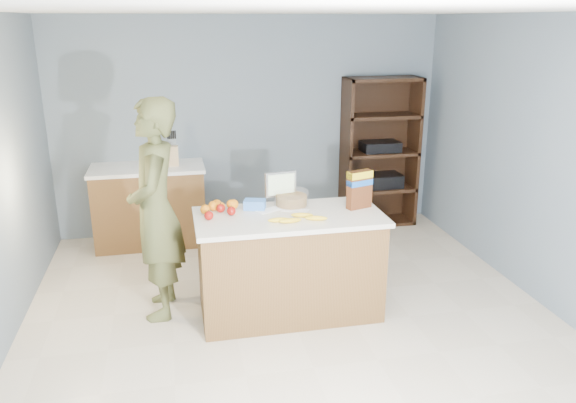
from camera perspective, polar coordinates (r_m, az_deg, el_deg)
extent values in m
cube|color=beige|center=(4.76, 0.89, -12.84)|extent=(4.50, 5.00, 0.02)
cube|color=slate|center=(6.65, -3.85, 7.66)|extent=(4.50, 0.02, 2.50)
cube|color=slate|center=(2.11, 16.97, -17.18)|extent=(4.50, 0.02, 2.50)
cube|color=slate|center=(5.22, 25.85, 3.02)|extent=(0.02, 5.00, 2.50)
cube|color=white|center=(4.09, 1.07, 18.86)|extent=(4.50, 5.00, 0.02)
cube|color=brown|center=(4.82, 0.12, -6.64)|extent=(1.50, 0.70, 0.86)
cube|color=silver|center=(4.65, 0.13, -1.59)|extent=(1.56, 0.76, 0.04)
cube|color=black|center=(4.99, 0.12, -10.62)|extent=(1.46, 0.66, 0.10)
cube|color=brown|center=(6.51, -13.83, -0.53)|extent=(1.20, 0.60, 0.86)
cube|color=white|center=(6.38, -14.13, 3.30)|extent=(1.24, 0.62, 0.04)
cube|color=black|center=(7.08, 8.79, 5.23)|extent=(0.90, 0.04, 1.80)
cube|color=black|center=(6.78, 5.90, 4.78)|extent=(0.04, 0.40, 1.80)
cube|color=black|center=(7.09, 12.57, 5.01)|extent=(0.04, 0.40, 1.80)
cube|color=black|center=(7.17, 8.95, -1.96)|extent=(0.90, 0.40, 0.04)
cube|color=black|center=(7.03, 9.12, 1.33)|extent=(0.90, 0.40, 0.04)
cube|color=black|center=(6.92, 9.30, 4.91)|extent=(0.90, 0.40, 0.04)
cube|color=black|center=(6.83, 9.49, 8.58)|extent=(0.90, 0.40, 0.04)
cube|color=black|center=(6.78, 9.68, 12.17)|extent=(0.90, 0.40, 0.04)
cube|color=black|center=(7.01, 9.16, 2.12)|extent=(0.55, 0.32, 0.16)
cube|color=black|center=(6.90, 9.34, 5.55)|extent=(0.45, 0.30, 0.12)
imported|color=#4E512B|center=(4.78, -13.28, -0.88)|extent=(0.48, 0.70, 1.86)
cube|color=tan|center=(6.32, -11.62, 4.57)|extent=(0.12, 0.10, 0.22)
cylinder|color=black|center=(6.29, -12.07, 5.92)|extent=(0.02, 0.02, 0.09)
cylinder|color=black|center=(6.29, -11.89, 5.93)|extent=(0.02, 0.02, 0.09)
cylinder|color=black|center=(6.29, -11.71, 5.94)|extent=(0.02, 0.02, 0.09)
cylinder|color=black|center=(6.29, -11.52, 5.95)|extent=(0.02, 0.02, 0.09)
cylinder|color=black|center=(6.29, -11.34, 5.96)|extent=(0.02, 0.02, 0.09)
cube|color=white|center=(4.75, -1.91, -0.88)|extent=(0.25, 0.19, 0.00)
cube|color=white|center=(4.74, 0.74, -0.91)|extent=(0.25, 0.20, 0.00)
ellipsoid|color=yellow|center=(4.46, -0.91, -1.89)|extent=(0.19, 0.05, 0.04)
ellipsoid|color=yellow|center=(4.45, 0.24, -1.95)|extent=(0.19, 0.05, 0.04)
ellipsoid|color=yellow|center=(4.57, 1.45, -1.39)|extent=(0.19, 0.09, 0.04)
ellipsoid|color=yellow|center=(4.51, 2.88, -1.70)|extent=(0.19, 0.09, 0.04)
sphere|color=maroon|center=(4.72, -6.86, -0.67)|extent=(0.07, 0.07, 0.07)
sphere|color=maroon|center=(4.64, -5.78, -0.97)|extent=(0.07, 0.07, 0.07)
sphere|color=maroon|center=(4.55, -8.05, -1.43)|extent=(0.07, 0.07, 0.07)
sphere|color=orange|center=(4.70, -8.41, -0.79)|extent=(0.08, 0.08, 0.08)
sphere|color=orange|center=(4.81, -7.25, -0.28)|extent=(0.08, 0.08, 0.08)
sphere|color=orange|center=(4.74, -6.87, -0.55)|extent=(0.08, 0.08, 0.08)
sphere|color=orange|center=(4.80, -5.54, -0.27)|extent=(0.08, 0.08, 0.08)
sphere|color=orange|center=(4.78, -7.61, -0.44)|extent=(0.08, 0.08, 0.08)
sphere|color=orange|center=(4.77, -7.17, -0.45)|extent=(0.08, 0.08, 0.08)
sphere|color=orange|center=(4.80, -5.79, -0.29)|extent=(0.08, 0.08, 0.08)
cube|color=blue|center=(4.78, -3.40, -0.30)|extent=(0.21, 0.17, 0.08)
cylinder|color=#267219|center=(4.87, 0.34, 0.13)|extent=(0.27, 0.27, 0.09)
cylinder|color=white|center=(4.86, 0.34, 0.36)|extent=(0.30, 0.30, 0.13)
cylinder|color=silver|center=(4.95, -0.75, -0.05)|extent=(0.12, 0.12, 0.01)
cylinder|color=silver|center=(4.94, -0.75, 0.30)|extent=(0.02, 0.02, 0.05)
cube|color=silver|center=(4.90, -0.76, 1.80)|extent=(0.28, 0.08, 0.22)
cube|color=yellow|center=(4.88, -0.67, 1.74)|extent=(0.24, 0.04, 0.18)
cube|color=#592B14|center=(4.80, 7.27, 1.21)|extent=(0.23, 0.14, 0.33)
cube|color=yellow|center=(4.76, 7.33, 2.74)|extent=(0.23, 0.14, 0.06)
cube|color=blue|center=(4.78, 7.30, 1.94)|extent=(0.23, 0.14, 0.05)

